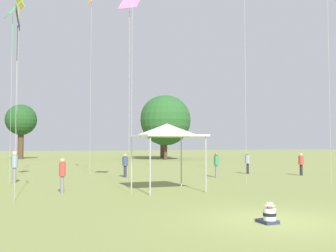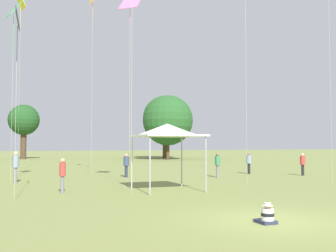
# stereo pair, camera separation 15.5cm
# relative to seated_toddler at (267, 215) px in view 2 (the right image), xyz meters

# --- Properties ---
(ground_plane) EXTENTS (300.00, 300.00, 0.00)m
(ground_plane) POSITION_rel_seated_toddler_xyz_m (0.43, 0.32, -0.24)
(ground_plane) COLOR olive
(seated_toddler) EXTENTS (0.46, 0.57, 0.60)m
(seated_toddler) POSITION_rel_seated_toddler_xyz_m (0.00, 0.00, 0.00)
(seated_toddler) COLOR #282D47
(seated_toddler) RESTS_ON ground
(person_standing_0) EXTENTS (0.40, 0.40, 1.61)m
(person_standing_0) POSITION_rel_seated_toddler_xyz_m (0.99, 16.87, 0.71)
(person_standing_0) COLOR #282D42
(person_standing_0) RESTS_ON ground
(person_standing_1) EXTENTS (0.46, 0.46, 1.63)m
(person_standing_1) POSITION_rel_seated_toddler_xyz_m (10.62, 16.29, 0.72)
(person_standing_1) COLOR black
(person_standing_1) RESTS_ON ground
(person_standing_3) EXTENTS (0.33, 0.33, 1.60)m
(person_standing_3) POSITION_rel_seated_toddler_xyz_m (-4.31, 9.39, 0.74)
(person_standing_3) COLOR slate
(person_standing_3) RESTS_ON ground
(person_standing_4) EXTENTS (0.37, 0.37, 1.84)m
(person_standing_4) POSITION_rel_seated_toddler_xyz_m (-6.13, 15.64, 0.86)
(person_standing_4) COLOR slate
(person_standing_4) RESTS_ON ground
(person_standing_5) EXTENTS (0.52, 0.52, 1.61)m
(person_standing_5) POSITION_rel_seated_toddler_xyz_m (13.29, 13.41, 0.72)
(person_standing_5) COLOR black
(person_standing_5) RESTS_ON ground
(person_standing_6) EXTENTS (0.40, 0.40, 1.69)m
(person_standing_6) POSITION_rel_seated_toddler_xyz_m (6.69, 14.29, 0.77)
(person_standing_6) COLOR slate
(person_standing_6) RESTS_ON ground
(canopy_tent) EXTENTS (3.13, 3.13, 3.26)m
(canopy_tent) POSITION_rel_seated_toddler_xyz_m (0.56, 8.57, 2.68)
(canopy_tent) COLOR white
(canopy_tent) RESTS_ON ground
(kite_0) EXTENTS (0.45, 0.89, 13.79)m
(kite_0) POSITION_rel_seated_toddler_xyz_m (-0.72, 20.21, 12.49)
(kite_0) COLOR orange
(kite_0) RESTS_ON ground
(kite_4) EXTENTS (0.94, 1.26, 10.37)m
(kite_4) POSITION_rel_seated_toddler_xyz_m (-6.42, 14.53, 9.40)
(kite_4) COLOR green
(kite_4) RESTS_ON ground
(kite_6) EXTENTS (1.33, 1.29, 10.40)m
(kite_6) POSITION_rel_seated_toddler_xyz_m (-0.55, 11.21, 9.51)
(kite_6) COLOR pink
(kite_6) RESTS_ON ground
(kite_7) EXTENTS (0.19, 0.83, 7.68)m
(kite_7) POSITION_rel_seated_toddler_xyz_m (-6.41, 7.47, 6.79)
(kite_7) COLOR #1E2328
(kite_7) RESTS_ON ground
(kite_8) EXTENTS (0.72, 1.19, 13.29)m
(kite_8) POSITION_rel_seated_toddler_xyz_m (-5.83, 21.26, 12.16)
(kite_8) COLOR yellow
(kite_8) RESTS_ON ground
(distant_tree_0) EXTENTS (4.89, 4.89, 8.70)m
(distant_tree_0) POSITION_rel_seated_toddler_xyz_m (-3.77, 57.45, 5.89)
(distant_tree_0) COLOR #473323
(distant_tree_0) RESTS_ON ground
(distant_tree_1) EXTENTS (7.74, 7.74, 9.90)m
(distant_tree_1) POSITION_rel_seated_toddler_xyz_m (16.51, 46.29, 5.78)
(distant_tree_1) COLOR #473323
(distant_tree_1) RESTS_ON ground
(distant_tree_2) EXTENTS (7.64, 7.64, 10.71)m
(distant_tree_2) POSITION_rel_seated_toddler_xyz_m (18.78, 52.86, 6.62)
(distant_tree_2) COLOR brown
(distant_tree_2) RESTS_ON ground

